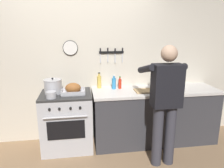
{
  "coord_description": "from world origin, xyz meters",
  "views": [
    {
      "loc": [
        0.0,
        -2.2,
        1.88
      ],
      "look_at": [
        0.47,
        0.85,
        1.06
      ],
      "focal_mm": 34.69,
      "sensor_mm": 36.0,
      "label": 1
    }
  ],
  "objects_px": {
    "saucepan": "(51,95)",
    "bottle_dish_soap": "(114,83)",
    "roasting_pan": "(73,89)",
    "stock_pot": "(53,86)",
    "person_cook": "(165,99)",
    "bottle_soy_sauce": "(154,82)",
    "stove": "(67,121)",
    "cutting_board": "(146,91)",
    "bottle_hot_sauce": "(120,84)",
    "bottle_cooking_oil": "(99,82)",
    "bottle_vinegar": "(153,82)"
  },
  "relations": [
    {
      "from": "bottle_soy_sauce",
      "to": "bottle_vinegar",
      "type": "bearing_deg",
      "value": -114.83
    },
    {
      "from": "bottle_dish_soap",
      "to": "cutting_board",
      "type": "bearing_deg",
      "value": -24.9
    },
    {
      "from": "person_cook",
      "to": "bottle_hot_sauce",
      "type": "height_order",
      "value": "person_cook"
    },
    {
      "from": "bottle_vinegar",
      "to": "bottle_hot_sauce",
      "type": "relative_size",
      "value": 1.35
    },
    {
      "from": "roasting_pan",
      "to": "stock_pot",
      "type": "bearing_deg",
      "value": 164.83
    },
    {
      "from": "stock_pot",
      "to": "bottle_vinegar",
      "type": "xyz_separation_m",
      "value": [
        1.57,
        0.01,
        0.01
      ]
    },
    {
      "from": "bottle_soy_sauce",
      "to": "bottle_cooking_oil",
      "type": "relative_size",
      "value": 0.7
    },
    {
      "from": "bottle_soy_sauce",
      "to": "person_cook",
      "type": "bearing_deg",
      "value": -98.95
    },
    {
      "from": "cutting_board",
      "to": "bottle_dish_soap",
      "type": "xyz_separation_m",
      "value": [
        -0.48,
        0.22,
        0.08
      ]
    },
    {
      "from": "stove",
      "to": "person_cook",
      "type": "relative_size",
      "value": 0.54
    },
    {
      "from": "saucepan",
      "to": "bottle_soy_sauce",
      "type": "bearing_deg",
      "value": 12.89
    },
    {
      "from": "stove",
      "to": "bottle_hot_sauce",
      "type": "relative_size",
      "value": 4.47
    },
    {
      "from": "bottle_vinegar",
      "to": "roasting_pan",
      "type": "bearing_deg",
      "value": -176.14
    },
    {
      "from": "roasting_pan",
      "to": "bottle_cooking_oil",
      "type": "distance_m",
      "value": 0.5
    },
    {
      "from": "stock_pot",
      "to": "bottle_vinegar",
      "type": "height_order",
      "value": "bottle_vinegar"
    },
    {
      "from": "bottle_vinegar",
      "to": "bottle_cooking_oil",
      "type": "xyz_separation_m",
      "value": [
        -0.86,
        0.19,
        -0.01
      ]
    },
    {
      "from": "saucepan",
      "to": "bottle_cooking_oil",
      "type": "distance_m",
      "value": 0.83
    },
    {
      "from": "stove",
      "to": "bottle_dish_soap",
      "type": "xyz_separation_m",
      "value": [
        0.76,
        0.14,
        0.54
      ]
    },
    {
      "from": "bottle_hot_sauce",
      "to": "stock_pot",
      "type": "bearing_deg",
      "value": -174.52
    },
    {
      "from": "stock_pot",
      "to": "bottle_dish_soap",
      "type": "relative_size",
      "value": 1.17
    },
    {
      "from": "stove",
      "to": "saucepan",
      "type": "bearing_deg",
      "value": -134.91
    },
    {
      "from": "roasting_pan",
      "to": "bottle_vinegar",
      "type": "xyz_separation_m",
      "value": [
        1.27,
        0.09,
        0.04
      ]
    },
    {
      "from": "stove",
      "to": "bottle_hot_sauce",
      "type": "bearing_deg",
      "value": 9.3
    },
    {
      "from": "person_cook",
      "to": "roasting_pan",
      "type": "distance_m",
      "value": 1.34
    },
    {
      "from": "stove",
      "to": "cutting_board",
      "type": "xyz_separation_m",
      "value": [
        1.24,
        -0.08,
        0.46
      ]
    },
    {
      "from": "bottle_soy_sauce",
      "to": "saucepan",
      "type": "bearing_deg",
      "value": -167.11
    },
    {
      "from": "cutting_board",
      "to": "bottle_dish_soap",
      "type": "relative_size",
      "value": 1.59
    },
    {
      "from": "cutting_board",
      "to": "bottle_cooking_oil",
      "type": "bearing_deg",
      "value": 156.4
    },
    {
      "from": "cutting_board",
      "to": "saucepan",
      "type": "bearing_deg",
      "value": -175.6
    },
    {
      "from": "stock_pot",
      "to": "bottle_hot_sauce",
      "type": "distance_m",
      "value": 1.05
    },
    {
      "from": "roasting_pan",
      "to": "saucepan",
      "type": "xyz_separation_m",
      "value": [
        -0.3,
        -0.15,
        -0.03
      ]
    },
    {
      "from": "cutting_board",
      "to": "bottle_vinegar",
      "type": "bearing_deg",
      "value": 39.5
    },
    {
      "from": "person_cook",
      "to": "bottle_vinegar",
      "type": "relative_size",
      "value": 6.1
    },
    {
      "from": "roasting_pan",
      "to": "saucepan",
      "type": "relative_size",
      "value": 2.44
    },
    {
      "from": "person_cook",
      "to": "bottle_dish_soap",
      "type": "xyz_separation_m",
      "value": [
        -0.57,
        0.76,
        0.04
      ]
    },
    {
      "from": "saucepan",
      "to": "bottle_dish_soap",
      "type": "distance_m",
      "value": 1.01
    },
    {
      "from": "stock_pot",
      "to": "cutting_board",
      "type": "xyz_separation_m",
      "value": [
        1.42,
        -0.12,
        -0.1
      ]
    },
    {
      "from": "saucepan",
      "to": "bottle_soy_sauce",
      "type": "distance_m",
      "value": 1.68
    },
    {
      "from": "bottle_vinegar",
      "to": "bottle_soy_sauce",
      "type": "bearing_deg",
      "value": 65.17
    },
    {
      "from": "saucepan",
      "to": "bottle_cooking_oil",
      "type": "bearing_deg",
      "value": 30.23
    },
    {
      "from": "cutting_board",
      "to": "bottle_vinegar",
      "type": "relative_size",
      "value": 1.32
    },
    {
      "from": "stove",
      "to": "bottle_hot_sauce",
      "type": "distance_m",
      "value": 1.02
    },
    {
      "from": "roasting_pan",
      "to": "bottle_soy_sauce",
      "type": "xyz_separation_m",
      "value": [
        1.34,
        0.23,
        -0.0
      ]
    },
    {
      "from": "saucepan",
      "to": "bottle_cooking_oil",
      "type": "xyz_separation_m",
      "value": [
        0.72,
        0.42,
        0.06
      ]
    },
    {
      "from": "stock_pot",
      "to": "bottle_cooking_oil",
      "type": "bearing_deg",
      "value": 14.97
    },
    {
      "from": "stove",
      "to": "bottle_cooking_oil",
      "type": "xyz_separation_m",
      "value": [
        0.53,
        0.23,
        0.56
      ]
    },
    {
      "from": "stove",
      "to": "bottle_soy_sauce",
      "type": "bearing_deg",
      "value": 7.39
    },
    {
      "from": "bottle_soy_sauce",
      "to": "bottle_dish_soap",
      "type": "xyz_separation_m",
      "value": [
        -0.69,
        -0.04,
        0.02
      ]
    },
    {
      "from": "cutting_board",
      "to": "bottle_cooking_oil",
      "type": "height_order",
      "value": "bottle_cooking_oil"
    },
    {
      "from": "roasting_pan",
      "to": "saucepan",
      "type": "height_order",
      "value": "roasting_pan"
    }
  ]
}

